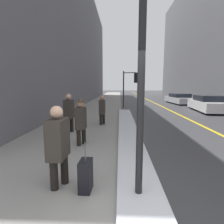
% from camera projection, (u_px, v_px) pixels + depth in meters
% --- Properties ---
extents(sidewalk_slab, '(4.00, 80.00, 0.01)m').
position_uv_depth(sidewalk_slab, '(101.00, 106.00, 17.31)').
color(sidewalk_slab, gray).
rests_on(sidewalk_slab, ground).
extents(road_centre_stripe, '(0.16, 80.00, 0.00)m').
position_uv_depth(road_centre_stripe, '(162.00, 106.00, 17.05)').
color(road_centre_stripe, gold).
rests_on(road_centre_stripe, ground).
extents(snow_bank_curb, '(0.83, 12.44, 0.13)m').
position_uv_depth(snow_bank_curb, '(128.00, 130.00, 7.67)').
color(snow_bank_curb, silver).
rests_on(snow_bank_curb, ground).
extents(building_facade_left, '(6.00, 36.00, 14.62)m').
position_uv_depth(building_facade_left, '(64.00, 42.00, 21.40)').
color(building_facade_left, slate).
rests_on(building_facade_left, ground).
extents(building_facade_right, '(6.00, 36.00, 17.91)m').
position_uv_depth(building_facade_right, '(223.00, 31.00, 22.27)').
color(building_facade_right, slate).
rests_on(building_facade_right, ground).
extents(traffic_light_near, '(1.30, 0.36, 3.31)m').
position_uv_depth(traffic_light_near, '(131.00, 81.00, 15.78)').
color(traffic_light_near, black).
rests_on(traffic_light_near, ground).
extents(pedestrian_in_glasses, '(0.32, 0.53, 1.61)m').
position_uv_depth(pedestrian_in_glasses, '(58.00, 143.00, 3.32)').
color(pedestrian_in_glasses, black).
rests_on(pedestrian_in_glasses, ground).
extents(pedestrian_with_shoulder_bag, '(0.34, 0.70, 1.59)m').
position_uv_depth(pedestrian_with_shoulder_bag, '(81.00, 120.00, 5.77)').
color(pedestrian_with_shoulder_bag, black).
rests_on(pedestrian_with_shoulder_bag, ground).
extents(pedestrian_nearside, '(0.33, 0.55, 1.66)m').
position_uv_depth(pedestrian_nearside, '(69.00, 111.00, 7.32)').
color(pedestrian_nearside, black).
rests_on(pedestrian_nearside, ground).
extents(pedestrian_trailing, '(0.30, 0.49, 1.50)m').
position_uv_depth(pedestrian_trailing, '(102.00, 109.00, 8.86)').
color(pedestrian_trailing, black).
rests_on(pedestrian_trailing, ground).
extents(parked_car_white, '(2.25, 4.68, 1.27)m').
position_uv_depth(parked_car_white, '(208.00, 104.00, 13.66)').
color(parked_car_white, silver).
rests_on(parked_car_white, ground).
extents(parked_car_silver, '(2.11, 4.71, 1.15)m').
position_uv_depth(parked_car_silver, '(179.00, 99.00, 19.77)').
color(parked_car_silver, '#B2B2B7').
rests_on(parked_car_silver, ground).
extents(rolling_suitcase, '(0.23, 0.37, 0.95)m').
position_uv_depth(rolling_suitcase, '(86.00, 176.00, 3.26)').
color(rolling_suitcase, black).
rests_on(rolling_suitcase, ground).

